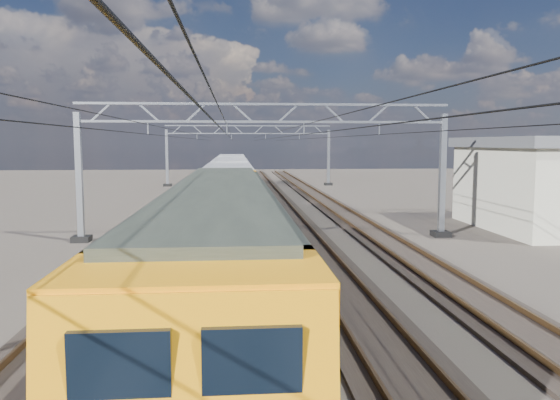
{
  "coord_description": "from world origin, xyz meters",
  "views": [
    {
      "loc": [
        -1.58,
        -24.41,
        5.07
      ],
      "look_at": [
        0.5,
        0.89,
        2.4
      ],
      "focal_mm": 35.0,
      "sensor_mm": 36.0,
      "label": 1
    }
  ],
  "objects": [
    {
      "name": "catenary_gantry_mid",
      "position": [
        0.0,
        4.0,
        3.91
      ],
      "size": [
        19.9,
        0.9,
        7.11
      ],
      "color": "#90969D",
      "rests_on": "ground"
    },
    {
      "name": "overhead_wires",
      "position": [
        0.0,
        8.0,
        5.75
      ],
      "size": [
        12.03,
        140.0,
        0.53
      ],
      "color": "black",
      "rests_on": "ground"
    },
    {
      "name": "hopper_wagon_third",
      "position": [
        -2.0,
        36.29,
        2.23
      ],
      "size": [
        3.38,
        13.0,
        3.25
      ],
      "color": "black",
      "rests_on": "ground"
    },
    {
      "name": "track_outer_east",
      "position": [
        6.0,
        0.0,
        0.07
      ],
      "size": [
        2.6,
        140.0,
        0.3
      ],
      "color": "black",
      "rests_on": "ground"
    },
    {
      "name": "track_loco",
      "position": [
        -2.0,
        0.0,
        0.07
      ],
      "size": [
        2.6,
        140.0,
        0.3
      ],
      "color": "black",
      "rests_on": "ground"
    },
    {
      "name": "track_outer_west",
      "position": [
        -6.0,
        0.0,
        0.07
      ],
      "size": [
        2.6,
        140.0,
        0.3
      ],
      "color": "black",
      "rests_on": "ground"
    },
    {
      "name": "locomotive",
      "position": [
        -2.0,
        -9.81,
        2.33
      ],
      "size": [
        2.76,
        21.1,
        3.62
      ],
      "color": "black",
      "rests_on": "ground"
    },
    {
      "name": "catenary_gantry_far",
      "position": [
        0.0,
        40.0,
        3.91
      ],
      "size": [
        19.9,
        0.9,
        7.11
      ],
      "color": "#90969D",
      "rests_on": "ground"
    },
    {
      "name": "hopper_wagon_mid",
      "position": [
        -2.0,
        22.09,
        2.23
      ],
      "size": [
        3.38,
        13.0,
        3.25
      ],
      "color": "black",
      "rests_on": "ground"
    },
    {
      "name": "track_inner_east",
      "position": [
        2.0,
        0.0,
        0.07
      ],
      "size": [
        2.6,
        140.0,
        0.3
      ],
      "color": "black",
      "rests_on": "ground"
    },
    {
      "name": "hopper_wagon_lead",
      "position": [
        -2.0,
        7.89,
        2.23
      ],
      "size": [
        3.38,
        13.0,
        3.25
      ],
      "color": "black",
      "rests_on": "ground"
    },
    {
      "name": "ground",
      "position": [
        0.0,
        0.0,
        0.0
      ],
      "size": [
        160.0,
        160.0,
        0.0
      ],
      "primitive_type": "plane",
      "color": "black",
      "rests_on": "ground"
    }
  ]
}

